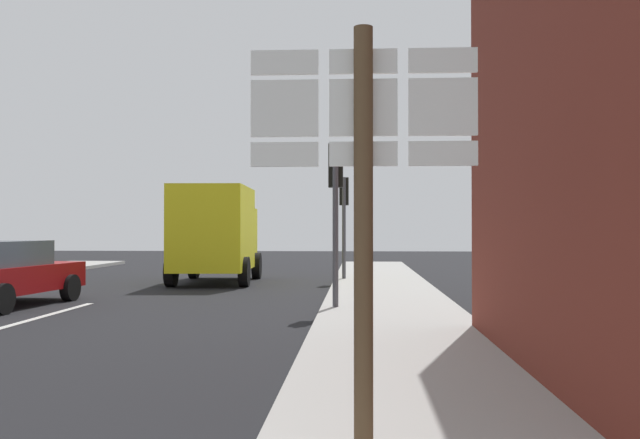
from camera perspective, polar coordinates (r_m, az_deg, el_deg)
ground_plane at (r=14.99m, az=-21.47°, el=-7.38°), size 80.00×80.00×0.00m
sidewalk_right at (r=11.67m, az=6.51°, el=-8.98°), size 2.86×44.00×0.14m
sedan_far at (r=16.77m, az=-25.06°, el=-4.04°), size 2.28×4.35×1.47m
delivery_truck at (r=22.21m, az=-8.66°, el=-1.00°), size 2.65×5.08×3.05m
route_sign_post at (r=4.98m, az=3.64°, el=2.35°), size 1.66×0.14×3.20m
traffic_light_far_right at (r=22.19m, az=2.01°, el=1.24°), size 0.30×0.49×3.41m
traffic_light_near_right at (r=14.17m, az=1.32°, el=2.68°), size 0.30×0.49×3.50m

